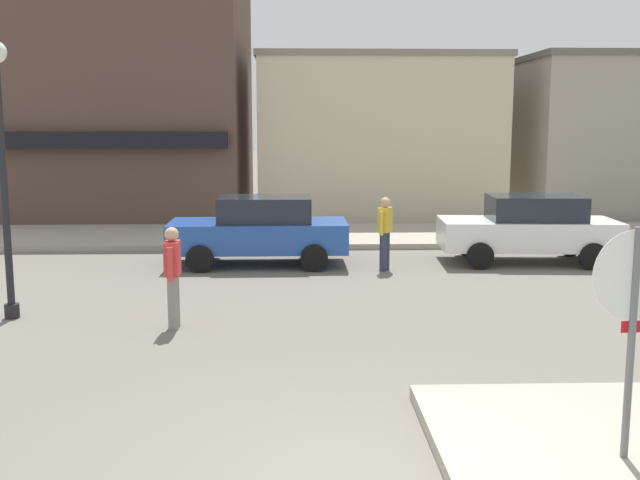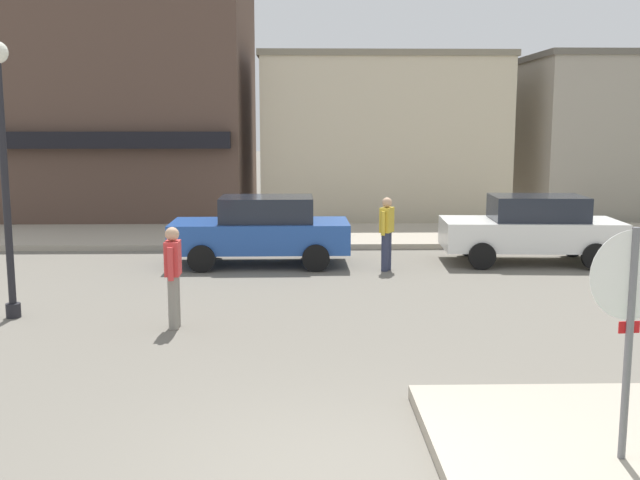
{
  "view_description": "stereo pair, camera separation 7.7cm",
  "coord_description": "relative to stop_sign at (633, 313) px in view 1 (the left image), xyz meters",
  "views": [
    {
      "loc": [
        -0.45,
        -6.38,
        3.21
      ],
      "look_at": [
        -0.1,
        4.5,
        1.5
      ],
      "focal_mm": 42.0,
      "sensor_mm": 36.0,
      "label": 1
    },
    {
      "loc": [
        -0.37,
        -6.38,
        3.21
      ],
      "look_at": [
        -0.1,
        4.5,
        1.5
      ],
      "focal_mm": 42.0,
      "sensor_mm": 36.0,
      "label": 2
    }
  ],
  "objects": [
    {
      "name": "lamp_post",
      "position": [
        -7.75,
        5.8,
        1.44
      ],
      "size": [
        0.36,
        0.36,
        4.54
      ],
      "color": "black",
      "rests_on": "ground"
    },
    {
      "name": "building_storefront_left_mid",
      "position": [
        8.74,
        20.09,
        1.22
      ],
      "size": [
        8.08,
        7.03,
        5.46
      ],
      "color": "#9E9384",
      "rests_on": "ground"
    },
    {
      "name": "pedestrian_crossing_near",
      "position": [
        -4.96,
        5.09,
        -0.65
      ],
      "size": [
        0.22,
        0.55,
        1.61
      ],
      "color": "gray",
      "rests_on": "ground"
    },
    {
      "name": "kerb_far",
      "position": [
        -2.57,
        14.32,
        -1.44
      ],
      "size": [
        80.0,
        4.0,
        0.15
      ],
      "primitive_type": "cube",
      "color": "#A89E8C",
      "rests_on": "ground"
    },
    {
      "name": "parked_car_second",
      "position": [
        2.36,
        10.48,
        -0.71
      ],
      "size": [
        4.09,
        2.05,
        1.56
      ],
      "color": "white",
      "rests_on": "ground"
    },
    {
      "name": "ground_plane",
      "position": [
        -2.57,
        -0.06,
        -1.52
      ],
      "size": [
        160.0,
        160.0,
        0.0
      ],
      "primitive_type": "plane",
      "color": "#6B665B"
    },
    {
      "name": "stop_sign",
      "position": [
        0.0,
        0.0,
        0.0
      ],
      "size": [
        0.82,
        0.11,
        2.3
      ],
      "color": "slate",
      "rests_on": "ground"
    },
    {
      "name": "parked_car_nearest",
      "position": [
        -3.84,
        10.4,
        -0.71
      ],
      "size": [
        4.01,
        1.91,
        1.56
      ],
      "color": "#234C9E",
      "rests_on": "ground"
    },
    {
      "name": "building_corner_shop",
      "position": [
        -9.25,
        20.81,
        2.81
      ],
      "size": [
        9.06,
        9.49,
        8.64
      ],
      "color": "brown",
      "rests_on": "ground"
    },
    {
      "name": "building_storefront_left_near",
      "position": [
        -0.24,
        19.99,
        1.21
      ],
      "size": [
        8.13,
        6.06,
        5.45
      ],
      "color": "beige",
      "rests_on": "ground"
    },
    {
      "name": "pedestrian_crossing_far",
      "position": [
        -1.09,
        9.66,
        -0.65
      ],
      "size": [
        0.36,
        0.53,
        1.61
      ],
      "color": "#2D334C",
      "rests_on": "ground"
    }
  ]
}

